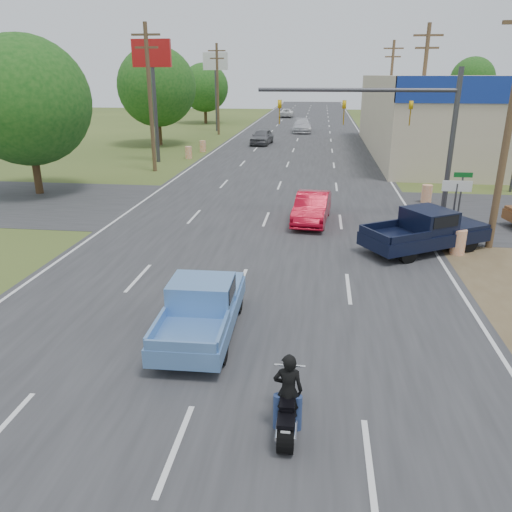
# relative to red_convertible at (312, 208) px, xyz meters

# --- Properties ---
(ground) EXTENTS (200.00, 200.00, 0.00)m
(ground) POSITION_rel_red_convertible_xyz_m (-2.21, -15.79, -0.70)
(ground) COLOR #3B4E1F
(ground) RESTS_ON ground
(main_road) EXTENTS (15.00, 180.00, 0.02)m
(main_road) POSITION_rel_red_convertible_xyz_m (-2.21, 24.21, -0.69)
(main_road) COLOR #2D2D30
(main_road) RESTS_ON ground
(cross_road) EXTENTS (120.00, 10.00, 0.02)m
(cross_road) POSITION_rel_red_convertible_xyz_m (-2.21, 2.21, -0.70)
(cross_road) COLOR #2D2D30
(cross_road) RESTS_ON ground
(utility_pole_1) EXTENTS (2.00, 0.28, 10.00)m
(utility_pole_1) POSITION_rel_red_convertible_xyz_m (7.29, -2.79, 4.61)
(utility_pole_1) COLOR #4C3823
(utility_pole_1) RESTS_ON ground
(utility_pole_2) EXTENTS (2.00, 0.28, 10.00)m
(utility_pole_2) POSITION_rel_red_convertible_xyz_m (7.29, 15.21, 4.61)
(utility_pole_2) COLOR #4C3823
(utility_pole_2) RESTS_ON ground
(utility_pole_3) EXTENTS (2.00, 0.28, 10.00)m
(utility_pole_3) POSITION_rel_red_convertible_xyz_m (7.29, 33.21, 4.61)
(utility_pole_3) COLOR #4C3823
(utility_pole_3) RESTS_ON ground
(utility_pole_5) EXTENTS (2.00, 0.28, 10.00)m
(utility_pole_5) POSITION_rel_red_convertible_xyz_m (-11.71, 12.21, 4.61)
(utility_pole_5) COLOR #4C3823
(utility_pole_5) RESTS_ON ground
(utility_pole_6) EXTENTS (2.00, 0.28, 10.00)m
(utility_pole_6) POSITION_rel_red_convertible_xyz_m (-11.71, 36.21, 4.61)
(utility_pole_6) COLOR #4C3823
(utility_pole_6) RESTS_ON ground
(tree_0) EXTENTS (7.14, 7.14, 8.84)m
(tree_0) POSITION_rel_red_convertible_xyz_m (-16.21, 4.21, 4.56)
(tree_0) COLOR #422D19
(tree_0) RESTS_ON ground
(tree_1) EXTENTS (7.56, 7.56, 9.36)m
(tree_1) POSITION_rel_red_convertible_xyz_m (-15.71, 26.21, 4.87)
(tree_1) COLOR #422D19
(tree_1) RESTS_ON ground
(tree_2) EXTENTS (6.72, 6.72, 8.32)m
(tree_2) POSITION_rel_red_convertible_xyz_m (-16.41, 50.21, 4.25)
(tree_2) COLOR #422D19
(tree_2) RESTS_ON ground
(tree_5) EXTENTS (7.98, 7.98, 9.88)m
(tree_5) POSITION_rel_red_convertible_xyz_m (27.79, 79.21, 5.18)
(tree_5) COLOR #422D19
(tree_5) RESTS_ON ground
(tree_6) EXTENTS (8.82, 8.82, 10.92)m
(tree_6) POSITION_rel_red_convertible_xyz_m (-32.21, 79.21, 5.80)
(tree_6) COLOR #422D19
(tree_6) RESTS_ON ground
(barrel_0) EXTENTS (0.56, 0.56, 1.00)m
(barrel_0) POSITION_rel_red_convertible_xyz_m (5.79, -3.79, -0.20)
(barrel_0) COLOR orange
(barrel_0) RESTS_ON ground
(barrel_1) EXTENTS (0.56, 0.56, 1.00)m
(barrel_1) POSITION_rel_red_convertible_xyz_m (6.19, 4.71, -0.20)
(barrel_1) COLOR orange
(barrel_1) RESTS_ON ground
(barrel_2) EXTENTS (0.56, 0.56, 1.00)m
(barrel_2) POSITION_rel_red_convertible_xyz_m (-10.71, 18.21, -0.20)
(barrel_2) COLOR orange
(barrel_2) RESTS_ON ground
(barrel_3) EXTENTS (0.56, 0.56, 1.00)m
(barrel_3) POSITION_rel_red_convertible_xyz_m (-10.41, 22.21, -0.20)
(barrel_3) COLOR orange
(barrel_3) RESTS_ON ground
(pole_sign_left_near) EXTENTS (3.00, 0.35, 9.20)m
(pole_sign_left_near) POSITION_rel_red_convertible_xyz_m (-12.71, 16.21, 6.47)
(pole_sign_left_near) COLOR #3F3F44
(pole_sign_left_near) RESTS_ON ground
(pole_sign_left_far) EXTENTS (3.00, 0.35, 9.20)m
(pole_sign_left_far) POSITION_rel_red_convertible_xyz_m (-12.71, 40.21, 6.47)
(pole_sign_left_far) COLOR #3F3F44
(pole_sign_left_far) RESTS_ON ground
(lane_sign) EXTENTS (1.20, 0.08, 2.52)m
(lane_sign) POSITION_rel_red_convertible_xyz_m (5.99, -1.79, 1.20)
(lane_sign) COLOR #3F3F44
(lane_sign) RESTS_ON ground
(street_name_sign) EXTENTS (0.80, 0.08, 2.61)m
(street_name_sign) POSITION_rel_red_convertible_xyz_m (6.59, -0.29, 0.90)
(street_name_sign) COLOR #3F3F44
(street_name_sign) RESTS_ON ground
(signal_mast) EXTENTS (9.12, 0.40, 7.00)m
(signal_mast) POSITION_rel_red_convertible_xyz_m (3.61, 1.21, 4.10)
(signal_mast) COLOR #3F3F44
(signal_mast) RESTS_ON ground
(red_convertible) EXTENTS (1.88, 4.40, 1.41)m
(red_convertible) POSITION_rel_red_convertible_xyz_m (0.00, 0.00, 0.00)
(red_convertible) COLOR #A8071B
(red_convertible) RESTS_ON ground
(motorcycle) EXTENTS (0.64, 2.07, 1.05)m
(motorcycle) POSITION_rel_red_convertible_xyz_m (-0.15, -15.01, -0.24)
(motorcycle) COLOR black
(motorcycle) RESTS_ON ground
(rider) EXTENTS (0.59, 0.39, 1.60)m
(rider) POSITION_rel_red_convertible_xyz_m (-0.15, -14.96, 0.10)
(rider) COLOR black
(rider) RESTS_ON ground
(blue_pickup) EXTENTS (1.90, 4.70, 1.55)m
(blue_pickup) POSITION_rel_red_convertible_xyz_m (-2.71, -11.25, 0.08)
(blue_pickup) COLOR black
(blue_pickup) RESTS_ON ground
(navy_pickup) EXTENTS (5.39, 4.37, 1.70)m
(navy_pickup) POSITION_rel_red_convertible_xyz_m (4.65, -3.47, 0.15)
(navy_pickup) COLOR black
(navy_pickup) RESTS_ON ground
(distant_car_grey) EXTENTS (2.24, 4.63, 1.52)m
(distant_car_grey) POSITION_rel_red_convertible_xyz_m (-5.60, 27.90, 0.06)
(distant_car_grey) COLOR slate
(distant_car_grey) RESTS_ON ground
(distant_car_silver) EXTENTS (2.39, 5.53, 1.59)m
(distant_car_silver) POSITION_rel_red_convertible_xyz_m (-2.04, 39.85, 0.09)
(distant_car_silver) COLOR silver
(distant_car_silver) RESTS_ON ground
(distant_car_white) EXTENTS (2.32, 4.84, 1.33)m
(distant_car_white) POSITION_rel_red_convertible_xyz_m (-5.53, 63.03, -0.04)
(distant_car_white) COLOR white
(distant_car_white) RESTS_ON ground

